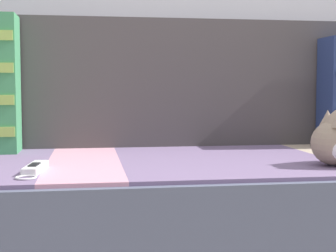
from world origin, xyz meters
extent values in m
cube|color=#4C5166|center=(0.00, 0.13, 0.28)|extent=(2.11, 0.82, 0.20)
cube|color=slate|center=(-0.51, 0.11, 0.39)|extent=(0.20, 0.74, 0.01)
cube|color=#C6899E|center=(-0.30, 0.11, 0.39)|extent=(0.20, 0.74, 0.01)
cube|color=slate|center=(-0.10, 0.11, 0.39)|extent=(0.20, 0.74, 0.01)
cube|color=slate|center=(0.10, 0.11, 0.39)|extent=(0.20, 0.74, 0.01)
cube|color=slate|center=(0.30, 0.11, 0.39)|extent=(0.20, 0.74, 0.01)
cube|color=#474242|center=(0.00, 0.48, 0.62)|extent=(2.11, 0.14, 0.45)
sphere|color=gray|center=(0.35, -0.10, 0.45)|extent=(0.12, 0.12, 0.12)
cone|color=gray|center=(0.35, -0.07, 0.52)|extent=(0.04, 0.04, 0.04)
cube|color=white|center=(-0.42, -0.08, 0.40)|extent=(0.05, 0.16, 0.02)
cube|color=black|center=(-0.42, -0.09, 0.41)|extent=(0.03, 0.06, 0.00)
cube|color=black|center=(-0.41, 0.00, 0.40)|extent=(0.03, 0.01, 0.02)
torus|color=silver|center=(-0.43, -0.18, 0.40)|extent=(0.05, 0.05, 0.01)
camera|label=1|loc=(-0.29, -1.38, 0.60)|focal=55.00mm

